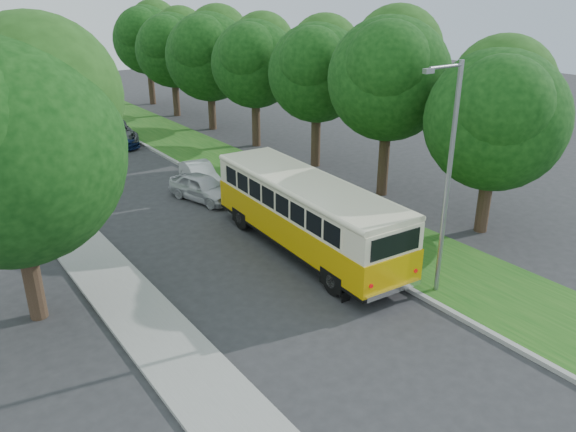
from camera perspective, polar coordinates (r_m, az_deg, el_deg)
ground at (r=19.63m, az=0.81°, el=-8.45°), size 120.00×120.00×0.00m
curb at (r=25.10m, az=0.67°, el=-1.11°), size 0.20×70.00×0.15m
grass_verge at (r=26.46m, az=4.78°, el=0.05°), size 4.50×70.00×0.13m
sidewalk at (r=21.71m, az=-17.63°, el=-6.20°), size 2.20×70.00×0.12m
treeline at (r=34.46m, az=-13.25°, el=14.84°), size 24.27×41.91×9.46m
lamppost_near at (r=18.91m, az=15.85°, el=4.00°), size 1.71×0.16×8.00m
lamppost_far at (r=30.63m, az=-25.16°, el=9.04°), size 1.71×0.16×7.50m
warning_sign at (r=27.43m, az=-22.21°, el=2.91°), size 0.56×0.10×2.50m
vintage_bus at (r=22.41m, az=1.88°, el=0.02°), size 3.27×10.57×3.10m
car_silver at (r=28.59m, az=-8.64°, el=2.88°), size 2.55×4.19×1.33m
car_white at (r=30.83m, az=-8.95°, el=4.21°), size 1.87×3.91×1.24m
car_blue at (r=40.07m, az=-17.63°, el=7.71°), size 3.17×5.03×1.36m
car_grey at (r=40.81m, az=-17.29°, el=8.12°), size 3.32×5.81×1.53m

